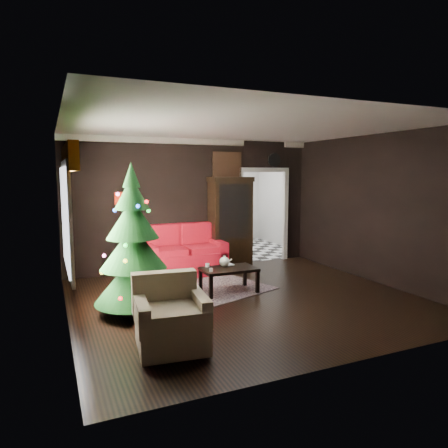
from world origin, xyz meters
name	(u,v)px	position (x,y,z in m)	size (l,w,h in m)	color
floor	(246,299)	(0.00, 0.00, 0.00)	(5.50, 5.50, 0.00)	black
ceiling	(247,126)	(0.00, 0.00, 2.80)	(5.50, 5.50, 0.00)	white
wall_back	(195,204)	(0.00, 2.50, 1.40)	(5.50, 5.50, 0.00)	black
wall_front	(354,237)	(0.00, -2.50, 1.40)	(5.50, 5.50, 0.00)	black
wall_left	(63,223)	(-2.75, 0.00, 1.40)	(5.50, 5.50, 0.00)	black
wall_right	(377,209)	(2.75, 0.00, 1.40)	(5.50, 5.50, 0.00)	black
doorway	(263,217)	(1.70, 2.50, 1.05)	(1.10, 0.10, 2.10)	white
left_window	(66,218)	(-2.71, 0.20, 1.45)	(0.05, 1.60, 1.40)	white
valance	(69,158)	(-2.63, 0.20, 2.27)	(0.12, 2.10, 0.35)	#8B4205
kitchen_floor	(236,250)	(1.70, 4.00, 0.00)	(3.00, 3.00, 0.00)	white
kitchen_window	(215,186)	(1.70, 5.45, 1.70)	(0.70, 0.06, 0.70)	white
rug	(211,290)	(-0.34, 0.69, 0.01)	(1.99, 1.45, 0.01)	#594753
loveseat	(184,250)	(-0.40, 2.05, 0.50)	(1.70, 0.90, 1.00)	maroon
curio_cabinet	(230,224)	(0.75, 2.27, 0.95)	(0.90, 0.45, 1.90)	black
floor_lamp	(123,238)	(-1.62, 2.07, 0.83)	(0.30, 0.30, 1.76)	black
christmas_tree	(133,244)	(-1.82, 0.05, 1.05)	(1.16, 1.16, 2.21)	black
armchair	(171,313)	(-1.68, -1.41, 0.46)	(0.82, 0.82, 0.84)	beige
coffee_table	(229,280)	(-0.10, 0.46, 0.22)	(0.94, 0.57, 0.43)	black
teapot	(224,261)	(-0.14, 0.57, 0.53)	(0.20, 0.20, 0.19)	white
cup_a	(207,265)	(-0.41, 0.68, 0.47)	(0.07, 0.07, 0.06)	white
cup_b	(211,270)	(-0.48, 0.34, 0.46)	(0.07, 0.07, 0.06)	silver
book	(223,259)	(-0.12, 0.68, 0.56)	(0.18, 0.02, 0.24)	tan
wall_clock	(274,160)	(1.95, 2.45, 2.38)	(0.32, 0.32, 0.06)	white
painting	(227,165)	(0.75, 2.46, 2.25)	(0.62, 0.05, 0.52)	#A26949
kitchen_counter	(218,228)	(1.70, 5.20, 0.45)	(1.80, 0.60, 0.90)	white
kitchen_table	(230,239)	(1.40, 3.70, 0.38)	(0.70, 0.70, 0.75)	brown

